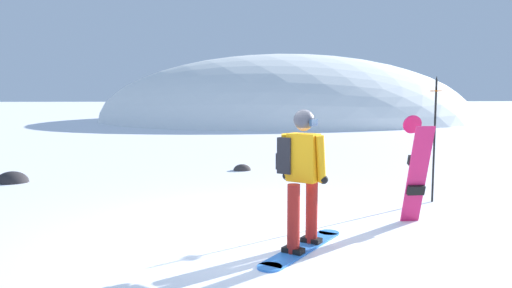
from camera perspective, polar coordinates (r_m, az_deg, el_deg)
ground_plane at (r=6.35m, az=0.95°, el=-11.40°), size 300.00×300.00×0.00m
ridge_peak_main at (r=37.96m, az=3.43°, el=2.91°), size 28.22×25.39×10.05m
snowboarder_main at (r=5.84m, az=5.37°, el=-3.69°), size 1.26×1.49×1.71m
spare_snowboard at (r=7.33m, az=18.53°, el=-2.91°), size 0.28×0.51×1.59m
piste_marker_near at (r=8.96m, az=20.48°, el=1.43°), size 0.20×0.20×2.22m
rock_dark at (r=11.70m, az=-27.01°, el=-4.09°), size 0.69×0.59×0.48m
rock_mid at (r=12.12m, az=-1.66°, el=-3.15°), size 0.44×0.38×0.31m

